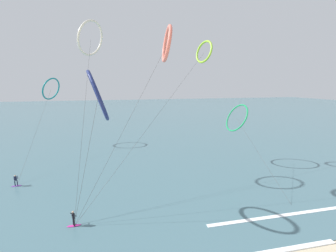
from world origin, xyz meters
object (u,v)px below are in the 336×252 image
Objects in this scene: kite_teal at (51,89)px; kite_ivory at (91,38)px; surfer_violet at (16,181)px; kite_emerald at (237,118)px; kite_lime at (204,52)px; kite_coral at (167,44)px; surfer_magenta at (73,219)px; kite_navy at (98,96)px.

kite_ivory reaches higher than kite_teal.
surfer_violet is 36.37m from kite_emerald.
kite_lime reaches higher than kite_teal.
surfer_violet is at bearing 25.16° from kite_teal.
kite_ivory is at bearing 51.68° from kite_teal.
kite_ivory is (11.40, -23.70, 6.96)m from kite_teal.
kite_lime is (-6.36, 0.77, 11.15)m from kite_emerald.
kite_coral is (-14.98, -8.56, 10.43)m from kite_emerald.
kite_coral is at bearing 59.90° from kite_teal.
surfer_violet and surfer_magenta have the same top height.
kite_teal is 35.52m from kite_navy.
kite_emerald is 26.66m from kite_ivory.
kite_coral is at bearing 80.61° from surfer_magenta.
kite_navy is at bearing 113.08° from surfer_violet.
surfer_violet is at bearing -91.69° from kite_emerald.
kite_lime is (16.29, 12.50, 6.39)m from kite_navy.
kite_ivory reaches higher than kite_coral.
kite_emerald is 20.16m from kite_coral.
kite_navy is (3.16, 0.29, 12.67)m from surfer_magenta.
kite_ivory reaches higher than kite_emerald.
surfer_magenta is 22.14m from kite_ivory.
kite_ivory is (11.72, -1.83, 19.75)m from surfer_violet.
kite_emerald is 0.69× the size of kite_teal.
kite_navy is (12.85, -11.36, 12.67)m from surfer_violet.
kite_emerald is 1.07× the size of kite_navy.
kite_emerald is 41.52m from kite_teal.
kite_navy is at bearing 41.91° from kite_ivory.
kite_navy reaches higher than surfer_violet.
kite_navy is (12.53, -33.23, -0.12)m from kite_teal.
surfer_violet is 25.34m from kite_teal.
kite_teal is 1.55× the size of kite_navy.
surfer_violet is 23.03m from kite_ivory.
kite_coral is at bearing -73.54° from kite_navy.
kite_lime is at bearing 80.27° from kite_teal.
kite_teal is (-20.21, 30.07, -5.55)m from kite_coral.
surfer_magenta is (9.69, -11.64, 0.00)m from surfer_violet.
surfer_magenta is at bearing -67.12° from kite_coral.
kite_teal is 1.14× the size of kite_lime.
kite_navy reaches higher than kite_emerald.
surfer_magenta is 21.58m from kite_coral.
surfer_magenta is 0.08× the size of kite_lime.
kite_lime reaches higher than kite_emerald.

